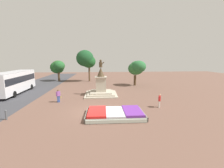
% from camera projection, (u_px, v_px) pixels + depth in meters
% --- Properties ---
extents(ground_plane, '(93.30, 93.30, 0.00)m').
position_uv_depth(ground_plane, '(94.00, 112.00, 15.24)').
color(ground_plane, brown).
extents(flower_planter, '(5.45, 3.48, 0.56)m').
position_uv_depth(flower_planter, '(115.00, 114.00, 14.01)').
color(flower_planter, '#38281C').
rests_on(flower_planter, ground_plane).
extents(statue_monument, '(4.63, 4.63, 5.21)m').
position_uv_depth(statue_monument, '(101.00, 88.00, 22.13)').
color(statue_monument, '#B3A894').
rests_on(statue_monument, ground_plane).
extents(city_bus, '(2.71, 9.51, 3.39)m').
position_uv_depth(city_bus, '(14.00, 81.00, 22.97)').
color(city_bus, silver).
rests_on(city_bus, ground_plane).
extents(pedestrian_with_handbag, '(0.57, 0.56, 1.61)m').
position_uv_depth(pedestrian_with_handbag, '(58.00, 95.00, 18.40)').
color(pedestrian_with_handbag, '#264CA5').
rests_on(pedestrian_with_handbag, ground_plane).
extents(pedestrian_near_planter, '(0.36, 0.52, 1.52)m').
position_uv_depth(pedestrian_near_planter, '(159.00, 100.00, 16.45)').
color(pedestrian_near_planter, beige).
rests_on(pedestrian_near_planter, ground_plane).
extents(kerb_bollard_mid_b, '(0.16, 0.16, 0.91)m').
position_uv_depth(kerb_bollard_mid_b, '(6.00, 115.00, 13.12)').
color(kerb_bollard_mid_b, '#4C5156').
rests_on(kerb_bollard_mid_b, ground_plane).
extents(park_tree_far_left, '(3.33, 3.69, 4.97)m').
position_uv_depth(park_tree_far_left, '(137.00, 68.00, 29.82)').
color(park_tree_far_left, '#4C3823').
rests_on(park_tree_far_left, ground_plane).
extents(park_tree_behind_statue, '(4.41, 3.99, 7.32)m').
position_uv_depth(park_tree_behind_statue, '(86.00, 60.00, 34.81)').
color(park_tree_behind_statue, brown).
rests_on(park_tree_behind_statue, ground_plane).
extents(park_tree_far_right, '(3.56, 3.68, 4.92)m').
position_uv_depth(park_tree_far_right, '(58.00, 67.00, 35.89)').
color(park_tree_far_right, '#4C3823').
rests_on(park_tree_far_right, ground_plane).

